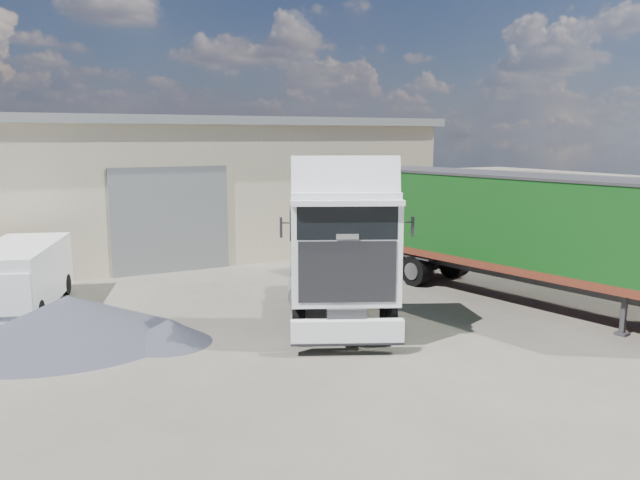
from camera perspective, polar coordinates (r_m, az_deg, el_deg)
name	(u,v)px	position (r m, az deg, el deg)	size (l,w,h in m)	color
ground	(381,351)	(13.86, 5.58, -10.02)	(120.00, 120.00, 0.00)	black
warehouse	(30,186)	(27.01, -25.00, 4.47)	(30.60, 12.60, 5.42)	#C4B697
brick_boundary_wall	(548,225)	(25.42, 20.15, 1.31)	(0.35, 26.00, 2.50)	brown
tractor_unit	(340,256)	(15.01, 1.89, -1.45)	(4.76, 6.56, 4.21)	black
box_trailer	(518,224)	(18.32, 17.65, 1.41)	(4.29, 11.00, 3.58)	#2D2D30
panel_van	(18,278)	(18.33, -25.89, -3.15)	(2.98, 4.63, 1.76)	black
gravel_heap	(65,321)	(15.28, -22.30, -6.85)	(6.13, 5.27, 1.09)	black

